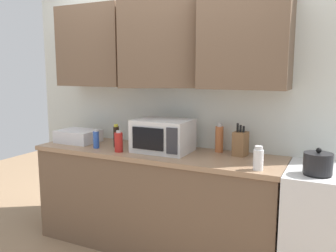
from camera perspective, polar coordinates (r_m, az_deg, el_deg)
name	(u,v)px	position (r m, az deg, el deg)	size (l,w,h in m)	color
wall_back_with_cabinets	(167,73)	(3.22, -0.24, 8.55)	(3.09, 0.60, 2.60)	silver
counter_run	(155,199)	(3.23, -2.06, -11.81)	(2.22, 0.63, 0.90)	brown
kettle	(318,163)	(2.57, 23.15, -5.55)	(0.19, 0.19, 0.18)	black
microwave	(163,136)	(3.04, -0.83, -1.56)	(0.48, 0.37, 0.28)	silver
dish_rack	(78,136)	(3.56, -14.35, -1.60)	(0.38, 0.30, 0.12)	silver
knife_block	(240,143)	(2.96, 11.66, -2.79)	(0.12, 0.13, 0.27)	brown
bottle_soy_dark	(116,136)	(3.26, -8.40, -1.65)	(0.05, 0.05, 0.21)	black
bottle_white_jar	(258,159)	(2.56, 14.45, -5.17)	(0.07, 0.07, 0.17)	white
bottle_red_sauce	(119,142)	(3.06, -8.02, -2.59)	(0.07, 0.07, 0.19)	red
bottle_spice_jar	(219,139)	(3.06, 8.31, -2.05)	(0.07, 0.07, 0.25)	#BC6638
bottle_blue_cleaner	(96,139)	(3.25, -11.59, -2.15)	(0.05, 0.05, 0.17)	#2D56B7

